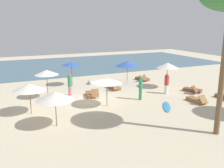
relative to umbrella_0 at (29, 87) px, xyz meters
The scene contains 19 objects.
ground_plane 4.97m from the umbrella_0, ahead, with size 60.00×60.00×0.00m, color beige.
ocean_water 18.39m from the umbrella_0, 75.44° to the left, with size 48.00×16.00×0.06m, color #476B7F.
umbrella_0 is the anchor object (origin of this frame).
umbrella_1 12.04m from the umbrella_0, ahead, with size 2.01×2.01×2.28m.
umbrella_2 3.31m from the umbrella_0, 61.35° to the left, with size 1.80×1.80×2.24m.
umbrella_4 5.06m from the umbrella_0, ahead, with size 2.16×2.16×1.98m.
umbrella_5 2.89m from the umbrella_0, 68.66° to the right, with size 2.12×2.12×2.02m.
umbrella_6 7.50m from the umbrella_0, 54.25° to the left, with size 1.78×1.78×2.23m.
umbrella_7 10.57m from the umbrella_0, 26.71° to the left, with size 2.25×2.25×2.18m.
lounger_0 12.73m from the umbrella_0, 24.58° to the left, with size 1.06×1.78×0.69m.
lounger_1 8.22m from the umbrella_0, 24.28° to the left, with size 0.80×1.70×0.74m.
lounger_2 13.13m from the umbrella_0, ahead, with size 1.32×1.76×0.69m.
lounger_3 5.38m from the umbrella_0, 22.83° to the left, with size 0.94×1.74×0.73m.
lounger_4 11.73m from the umbrella_0, 12.98° to the right, with size 0.69×1.73×0.68m.
person_1 10.72m from the umbrella_0, ahead, with size 0.51×0.51×1.72m.
person_2 7.94m from the umbrella_0, ahead, with size 0.30×0.30×1.96m.
person_3 4.60m from the umbrella_0, 41.95° to the left, with size 0.46×0.46×1.77m.
dog 8.66m from the umbrella_0, 44.50° to the left, with size 0.47×0.82×0.37m.
surfboard 9.21m from the umbrella_0, 16.42° to the right, with size 1.70×2.20×0.07m.
Camera 1 is at (-5.99, -16.31, 5.57)m, focal length 39.17 mm.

